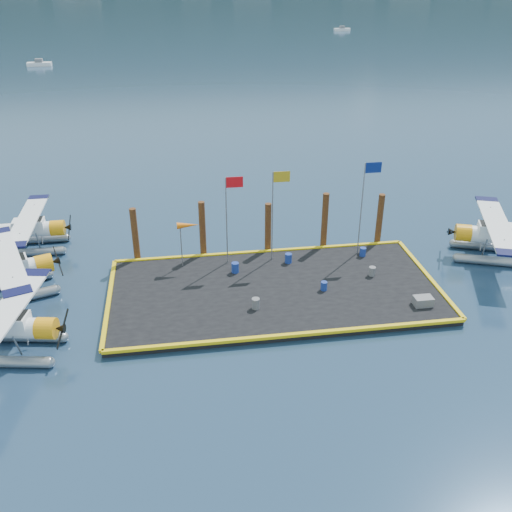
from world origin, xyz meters
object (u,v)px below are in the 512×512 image
at_px(drum_4, 363,252).
at_px(flagpole_yellow, 276,203).
at_px(seaplane_b, 3,275).
at_px(piling_0, 135,236).
at_px(drum_2, 372,271).
at_px(drum_0, 235,268).
at_px(piling_2, 268,229).
at_px(seaplane_d, 500,238).
at_px(drum_5, 288,258).
at_px(flagpole_blue, 365,195).
at_px(piling_4, 379,221).
at_px(drum_3, 256,303).
at_px(flagpole_red, 229,207).
at_px(piling_1, 203,231).
at_px(crate, 423,301).
at_px(seaplane_a, 2,330).
at_px(seaplane_c, 25,232).
at_px(drum_1, 324,286).
at_px(windsock, 187,226).
at_px(piling_3, 325,222).

relative_size(drum_4, flagpole_yellow, 0.10).
distance_m(seaplane_b, piling_0, 8.46).
bearing_deg(seaplane_b, drum_2, 66.40).
distance_m(drum_0, piling_2, 4.18).
height_order(seaplane_d, drum_4, seaplane_d).
height_order(seaplane_d, drum_5, seaplane_d).
bearing_deg(flagpole_blue, drum_5, -173.13).
distance_m(seaplane_d, drum_4, 9.44).
bearing_deg(drum_4, piling_4, 48.96).
distance_m(drum_3, piling_4, 12.52).
relative_size(flagpole_red, piling_1, 1.43).
height_order(drum_2, flagpole_yellow, flagpole_yellow).
bearing_deg(piling_1, seaplane_d, -8.43).
bearing_deg(crate, drum_4, 103.15).
bearing_deg(seaplane_a, piling_2, 130.85).
distance_m(seaplane_c, flagpole_yellow, 17.95).
xyz_separation_m(flagpole_yellow, flagpole_blue, (5.99, -0.00, 0.17)).
height_order(drum_3, piling_2, piling_2).
bearing_deg(drum_0, flagpole_red, 95.72).
relative_size(drum_3, flagpole_red, 0.11).
bearing_deg(seaplane_a, flagpole_red, 131.05).
relative_size(drum_1, windsock, 0.18).
bearing_deg(crate, seaplane_b, 167.75).
bearing_deg(drum_0, piling_1, 121.54).
xyz_separation_m(drum_3, drum_4, (8.21, 5.44, -0.02)).
relative_size(drum_0, windsock, 0.22).
bearing_deg(piling_0, flagpole_blue, -6.01).
bearing_deg(drum_5, flagpole_yellow, 142.48).
relative_size(drum_3, drum_5, 1.00).
distance_m(seaplane_b, drum_3, 15.42).
xyz_separation_m(piling_1, piling_2, (4.50, 0.00, -0.20)).
relative_size(seaplane_d, piling_4, 2.42).
xyz_separation_m(seaplane_b, piling_3, (20.79, 3.25, 0.66)).
bearing_deg(crate, windsock, 152.29).
distance_m(flagpole_yellow, piling_2, 3.07).
height_order(seaplane_c, flagpole_red, flagpole_red).
bearing_deg(drum_1, drum_0, 149.39).
height_order(seaplane_b, piling_3, piling_3).
xyz_separation_m(piling_0, piling_2, (9.00, 0.00, -0.10)).
height_order(flagpole_red, piling_3, flagpole_red).
relative_size(drum_0, drum_1, 1.21).
relative_size(drum_0, piling_1, 0.16).
bearing_deg(flagpole_red, seaplane_d, -4.28).
relative_size(drum_2, piling_0, 0.15).
height_order(seaplane_b, piling_1, piling_1).
bearing_deg(drum_2, drum_4, 84.36).
distance_m(piling_1, piling_2, 4.50).
distance_m(seaplane_c, drum_1, 21.38).
distance_m(seaplane_c, crate, 27.27).
relative_size(flagpole_blue, piling_2, 1.71).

